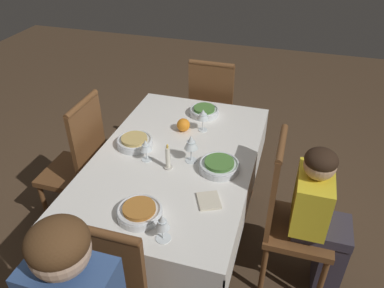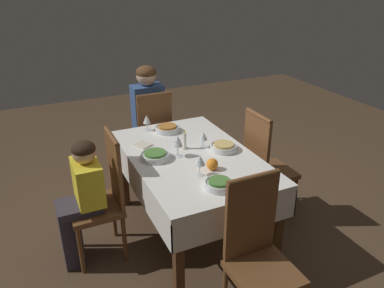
# 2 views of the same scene
# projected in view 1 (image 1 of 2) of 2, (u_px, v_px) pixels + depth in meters

# --- Properties ---
(ground_plane) EXTENTS (8.00, 8.00, 0.00)m
(ground_plane) POSITION_uv_depth(u_px,v_px,m) (178.00, 242.00, 2.54)
(ground_plane) COLOR #4C3826
(dining_table) EXTENTS (1.41, 0.90, 0.72)m
(dining_table) POSITION_uv_depth(u_px,v_px,m) (176.00, 168.00, 2.19)
(dining_table) COLOR white
(dining_table) RESTS_ON ground_plane
(chair_north) EXTENTS (0.37, 0.37, 0.98)m
(chair_north) POSITION_uv_depth(u_px,v_px,m) (289.00, 213.00, 2.05)
(chair_north) COLOR brown
(chair_north) RESTS_ON ground_plane
(chair_west) EXTENTS (0.37, 0.37, 0.98)m
(chair_west) POSITION_uv_depth(u_px,v_px,m) (213.00, 112.00, 2.99)
(chair_west) COLOR brown
(chair_west) RESTS_ON ground_plane
(chair_south) EXTENTS (0.37, 0.37, 0.98)m
(chair_south) POSITION_uv_depth(u_px,v_px,m) (80.00, 162.00, 2.44)
(chair_south) COLOR brown
(chair_south) RESTS_ON ground_plane
(person_child_yellow) EXTENTS (0.30, 0.33, 0.96)m
(person_child_yellow) POSITION_uv_depth(u_px,v_px,m) (320.00, 218.00, 2.01)
(person_child_yellow) COLOR #383342
(person_child_yellow) RESTS_ON ground_plane
(bowl_east) EXTENTS (0.21, 0.21, 0.06)m
(bowl_east) POSITION_uv_depth(u_px,v_px,m) (139.00, 211.00, 1.73)
(bowl_east) COLOR silver
(bowl_east) RESTS_ON dining_table
(wine_glass_east) EXTENTS (0.07, 0.07, 0.14)m
(wine_glass_east) POSITION_uv_depth(u_px,v_px,m) (162.00, 223.00, 1.58)
(wine_glass_east) COLOR white
(wine_glass_east) RESTS_ON dining_table
(bowl_north) EXTENTS (0.22, 0.22, 0.06)m
(bowl_north) POSITION_uv_depth(u_px,v_px,m) (219.00, 165.00, 2.02)
(bowl_north) COLOR silver
(bowl_north) RESTS_ON dining_table
(wine_glass_north) EXTENTS (0.08, 0.08, 0.17)m
(wine_glass_north) POSITION_uv_depth(u_px,v_px,m) (191.00, 143.00, 2.03)
(wine_glass_north) COLOR white
(wine_glass_north) RESTS_ON dining_table
(bowl_west) EXTENTS (0.20, 0.20, 0.06)m
(bowl_west) POSITION_uv_depth(u_px,v_px,m) (204.00, 111.00, 2.52)
(bowl_west) COLOR silver
(bowl_west) RESTS_ON dining_table
(wine_glass_west) EXTENTS (0.08, 0.08, 0.15)m
(wine_glass_west) POSITION_uv_depth(u_px,v_px,m) (203.00, 115.00, 2.31)
(wine_glass_west) COLOR white
(wine_glass_west) RESTS_ON dining_table
(bowl_south) EXTENTS (0.21, 0.21, 0.06)m
(bowl_south) POSITION_uv_depth(u_px,v_px,m) (135.00, 141.00, 2.21)
(bowl_south) COLOR silver
(bowl_south) RESTS_ON dining_table
(wine_glass_south) EXTENTS (0.07, 0.07, 0.13)m
(wine_glass_south) POSITION_uv_depth(u_px,v_px,m) (146.00, 146.00, 2.06)
(wine_glass_south) COLOR white
(wine_glass_south) RESTS_ON dining_table
(candle_centerpiece) EXTENTS (0.05, 0.05, 0.16)m
(candle_centerpiece) POSITION_uv_depth(u_px,v_px,m) (168.00, 159.00, 2.01)
(candle_centerpiece) COLOR beige
(candle_centerpiece) RESTS_ON dining_table
(orange_fruit) EXTENTS (0.08, 0.08, 0.08)m
(orange_fruit) POSITION_uv_depth(u_px,v_px,m) (183.00, 125.00, 2.34)
(orange_fruit) COLOR orange
(orange_fruit) RESTS_ON dining_table
(napkin_red_folded) EXTENTS (0.16, 0.15, 0.01)m
(napkin_red_folded) POSITION_uv_depth(u_px,v_px,m) (209.00, 201.00, 1.82)
(napkin_red_folded) COLOR beige
(napkin_red_folded) RESTS_ON dining_table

